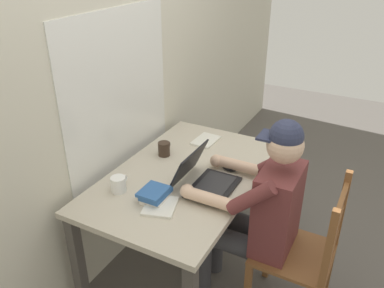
# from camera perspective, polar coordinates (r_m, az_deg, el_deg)

# --- Properties ---
(ground_plane) EXTENTS (8.00, 8.00, 0.00)m
(ground_plane) POSITION_cam_1_polar(r_m,az_deg,el_deg) (2.88, -0.80, -16.83)
(ground_plane) COLOR #56514C
(back_wall) EXTENTS (6.00, 0.08, 2.60)m
(back_wall) POSITION_cam_1_polar(r_m,az_deg,el_deg) (2.45, -11.37, 10.01)
(back_wall) COLOR beige
(back_wall) RESTS_ON ground
(desk) EXTENTS (1.35, 0.83, 0.73)m
(desk) POSITION_cam_1_polar(r_m,az_deg,el_deg) (2.47, -0.89, -6.08)
(desk) COLOR #BCB29E
(desk) RESTS_ON ground
(seated_person) EXTENTS (0.50, 0.60, 1.23)m
(seated_person) POSITION_cam_1_polar(r_m,az_deg,el_deg) (2.27, 9.69, -9.01)
(seated_person) COLOR brown
(seated_person) RESTS_ON ground
(wooden_chair) EXTENTS (0.42, 0.42, 0.93)m
(wooden_chair) POSITION_cam_1_polar(r_m,az_deg,el_deg) (2.36, 15.89, -15.08)
(wooden_chair) COLOR brown
(wooden_chair) RESTS_ON ground
(laptop) EXTENTS (0.33, 0.32, 0.22)m
(laptop) POSITION_cam_1_polar(r_m,az_deg,el_deg) (2.28, 1.67, -4.95)
(laptop) COLOR black
(laptop) RESTS_ON desk
(computer_mouse) EXTENTS (0.06, 0.10, 0.03)m
(computer_mouse) POSITION_cam_1_polar(r_m,az_deg,el_deg) (2.46, 5.51, -3.47)
(computer_mouse) COLOR black
(computer_mouse) RESTS_ON desk
(coffee_mug_white) EXTENTS (0.12, 0.09, 0.09)m
(coffee_mug_white) POSITION_cam_1_polar(r_m,az_deg,el_deg) (2.28, -10.58, -5.73)
(coffee_mug_white) COLOR white
(coffee_mug_white) RESTS_ON desk
(coffee_mug_dark) EXTENTS (0.12, 0.08, 0.09)m
(coffee_mug_dark) POSITION_cam_1_polar(r_m,az_deg,el_deg) (2.61, -4.05, -0.69)
(coffee_mug_dark) COLOR #38281E
(coffee_mug_dark) RESTS_ON desk
(book_stack_main) EXTENTS (0.18, 0.14, 0.07)m
(book_stack_main) POSITION_cam_1_polar(r_m,az_deg,el_deg) (2.18, -5.35, -7.30)
(book_stack_main) COLOR white
(book_stack_main) RESTS_ON desk
(paper_pile_near_laptop) EXTENTS (0.23, 0.21, 0.01)m
(paper_pile_near_laptop) POSITION_cam_1_polar(r_m,az_deg,el_deg) (2.14, -4.63, -8.95)
(paper_pile_near_laptop) COLOR silver
(paper_pile_near_laptop) RESTS_ON desk
(paper_pile_back_corner) EXTENTS (0.22, 0.15, 0.01)m
(paper_pile_back_corner) POSITION_cam_1_polar(r_m,az_deg,el_deg) (2.80, 2.03, 0.53)
(paper_pile_back_corner) COLOR silver
(paper_pile_back_corner) RESTS_ON desk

